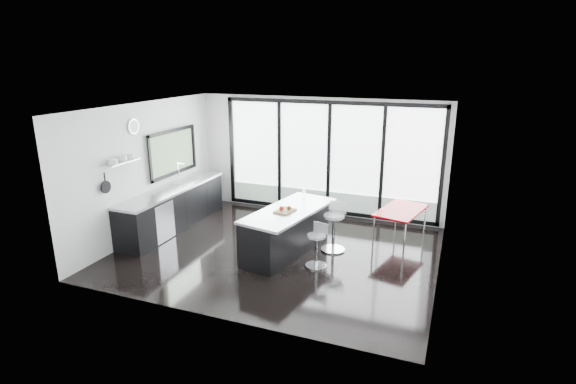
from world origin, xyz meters
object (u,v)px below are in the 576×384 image
at_px(bar_stool_near, 316,251).
at_px(bar_stool_far, 333,233).
at_px(red_table, 400,225).
at_px(island, 286,230).

xyz_separation_m(bar_stool_near, bar_stool_far, (0.10, 0.81, 0.06)).
bearing_deg(bar_stool_far, red_table, 50.10).
distance_m(bar_stool_near, bar_stool_far, 0.82).
bearing_deg(bar_stool_near, red_table, 70.73).
bearing_deg(bar_stool_far, bar_stool_near, -85.87).
distance_m(bar_stool_near, red_table, 2.15).
distance_m(island, bar_stool_far, 0.94).
xyz_separation_m(bar_stool_near, red_table, (1.25, 1.75, 0.03)).
height_order(island, red_table, island).
bearing_deg(island, bar_stool_near, -28.45).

